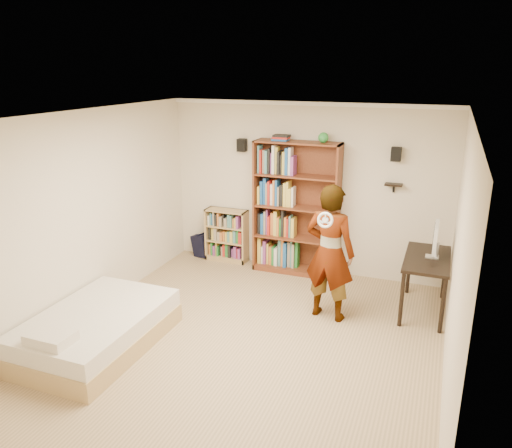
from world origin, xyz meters
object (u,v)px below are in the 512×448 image
Objects in this scene: computer_desk at (425,285)px; daybed at (97,325)px; tall_bookshelf at (296,209)px; person at (330,253)px; low_bookshelf at (227,235)px.

daybed is (-3.56, -2.34, -0.11)m from computer_desk.
daybed is (-1.53, -3.05, -0.78)m from tall_bookshelf.
person reaches higher than daybed.
low_bookshelf is 2.55m from person.
low_bookshelf is at bearing -24.39° from person.
daybed is at bearing 45.05° from person.
low_bookshelf is at bearing 166.87° from computer_desk.
low_bookshelf is 0.48× the size of daybed.
person reaches higher than computer_desk.
person is (2.38, 1.73, 0.63)m from daybed.
tall_bookshelf is 3.50m from daybed.
tall_bookshelf is 2.35× the size of low_bookshelf.
low_bookshelf is (-1.24, 0.06, -0.61)m from tall_bookshelf.
tall_bookshelf is 1.17× the size of person.
low_bookshelf is at bearing 84.71° from daybed.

